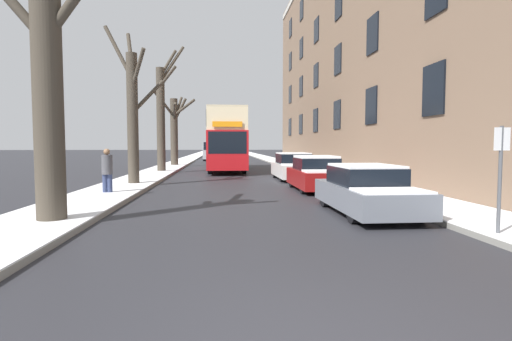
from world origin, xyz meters
TOP-DOWN VIEW (x-y plane):
  - sidewalk_left at (-5.22, 53.00)m, footprint 2.38×130.00m
  - sidewalk_right at (5.22, 53.00)m, footprint 2.38×130.00m
  - terrace_facade_right at (10.91, 24.54)m, footprint 9.10×39.34m
  - bare_tree_left_0 at (-4.92, 6.20)m, footprint 2.41×1.70m
  - bare_tree_left_1 at (-4.94, 15.12)m, footprint 2.64×2.23m
  - bare_tree_left_2 at (-4.90, 23.83)m, footprint 1.85×1.68m
  - bare_tree_left_3 at (-4.99, 31.82)m, footprint 3.33×3.86m
  - double_decker_bus at (-0.61, 25.96)m, footprint 2.56×11.01m
  - parked_car_0 at (2.93, 7.17)m, footprint 1.82×4.34m
  - parked_car_1 at (2.93, 12.83)m, footprint 1.84×4.07m
  - parked_car_2 at (2.93, 18.06)m, footprint 1.90×4.53m
  - oncoming_van at (-2.14, 46.31)m, footprint 1.93×5.73m
  - pedestrian_left_sidewalk at (-5.11, 11.49)m, footprint 0.38×0.38m
  - street_sign_post at (4.33, 3.88)m, footprint 0.32×0.07m

SIDE VIEW (x-z plane):
  - sidewalk_left at x=-5.22m, z-range 0.00..0.16m
  - sidewalk_right at x=5.22m, z-range 0.00..0.16m
  - parked_car_0 at x=2.93m, z-range -0.04..1.29m
  - parked_car_1 at x=2.93m, z-range -0.05..1.38m
  - parked_car_2 at x=2.93m, z-range -0.05..1.40m
  - pedestrian_left_sidewalk at x=-5.11m, z-range 0.09..1.82m
  - oncoming_van at x=-2.14m, z-range 0.10..2.43m
  - street_sign_post at x=4.33m, z-range 0.18..2.41m
  - double_decker_bus at x=-0.61m, z-range 0.28..4.55m
  - bare_tree_left_0 at x=-4.92m, z-range -0.19..6.38m
  - bare_tree_left_1 at x=-4.94m, z-range -0.31..6.99m
  - bare_tree_left_3 at x=-4.99m, z-range 0.23..6.53m
  - bare_tree_left_2 at x=-4.90m, z-range -0.41..8.15m
  - terrace_facade_right at x=10.91m, z-range 0.00..17.25m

